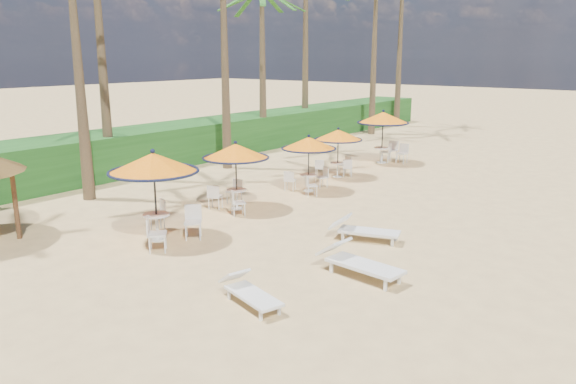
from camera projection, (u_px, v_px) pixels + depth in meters
name	position (u px, v px, depth m)	size (l,w,h in m)	color
ground	(287.00, 282.00, 12.92)	(160.00, 160.00, 0.00)	tan
scrub_hedge	(213.00, 137.00, 29.19)	(3.00, 40.00, 1.80)	#194716
station_0	(156.00, 174.00, 15.40)	(2.49, 2.49, 2.60)	black
station_1	(235.00, 159.00, 18.60)	(2.23, 2.23, 2.33)	black
station_2	(309.00, 150.00, 21.12)	(2.09, 2.13, 2.18)	black
station_3	(338.00, 141.00, 23.61)	(2.04, 2.04, 2.13)	black
station_4	(385.00, 124.00, 26.68)	(2.45, 2.57, 2.56)	black
lounger_near	(249.00, 291.00, 11.72)	(1.83, 1.01, 0.63)	white
lounger_mid	(357.00, 261.00, 13.20)	(2.25, 0.90, 0.79)	white
lounger_far	(362.00, 229.00, 15.73)	(2.06, 1.20, 0.70)	white
palm_4	(262.00, 5.00, 28.78)	(5.00, 5.00, 8.30)	brown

